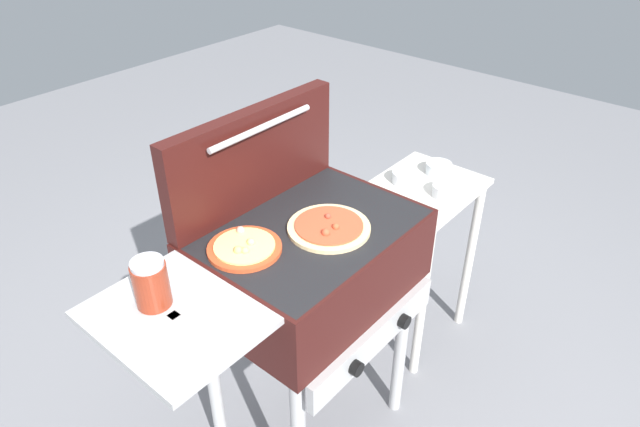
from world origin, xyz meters
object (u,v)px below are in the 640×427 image
topping_bowl_near (439,169)px  topping_bowl_far (406,178)px  pizza_cheese (244,247)px  topping_bowl_middle (447,191)px  sauce_jar (151,283)px  prep_table (419,231)px  pizza_pepperoni (329,227)px  grill (307,269)px

topping_bowl_near → topping_bowl_far: 0.15m
pizza_cheese → topping_bowl_middle: 0.87m
sauce_jar → topping_bowl_far: (1.12, 0.00, -0.20)m
prep_table → pizza_pepperoni: bearing=-175.1°
topping_bowl_near → topping_bowl_middle: bearing=-139.7°
pizza_cheese → sauce_jar: size_ratio=1.61×
pizza_cheese → topping_bowl_far: bearing=0.7°
topping_bowl_far → topping_bowl_middle: (0.01, -0.17, -0.00)m
pizza_cheese → sauce_jar: 0.29m
pizza_pepperoni → topping_bowl_middle: bearing=-4.3°
pizza_cheese → topping_bowl_far: (0.83, 0.01, -0.15)m
sauce_jar → topping_bowl_middle: bearing=-8.4°
pizza_cheese → topping_bowl_middle: (0.85, -0.16, -0.15)m
topping_bowl_near → sauce_jar: bearing=177.3°
sauce_jar → pizza_pepperoni: bearing=-13.4°
pizza_cheese → topping_bowl_near: pizza_cheese is taller
sauce_jar → topping_bowl_middle: sauce_jar is taller
prep_table → topping_bowl_far: size_ratio=7.16×
pizza_pepperoni → topping_bowl_middle: size_ratio=2.24×
grill → pizza_cheese: bearing=161.2°
pizza_cheese → topping_bowl_middle: pizza_cheese is taller
pizza_pepperoni → sauce_jar: sauce_jar is taller
pizza_pepperoni → topping_bowl_far: (0.61, 0.12, -0.15)m
topping_bowl_near → prep_table: bearing=-175.9°
pizza_cheese → pizza_pepperoni: bearing=-26.7°
topping_bowl_far → sauce_jar: bearing=-180.0°
prep_table → topping_bowl_middle: 0.25m
prep_table → pizza_cheese: bearing=176.1°
prep_table → topping_bowl_middle: size_ratio=6.97×
topping_bowl_near → topping_bowl_middle: (-0.13, -0.11, -0.00)m
pizza_pepperoni → prep_table: bearing=4.9°
pizza_cheese → topping_bowl_near: 0.99m
topping_bowl_far → pizza_pepperoni: bearing=-168.7°
topping_bowl_near → topping_bowl_middle: 0.17m
grill → sauce_jar: bearing=171.3°
topping_bowl_far → topping_bowl_middle: bearing=-85.0°
pizza_cheese → topping_bowl_near: bearing=-2.9°
prep_table → topping_bowl_near: (0.12, 0.01, 0.23)m
pizza_cheese → topping_bowl_near: size_ratio=2.03×
grill → topping_bowl_middle: (0.66, -0.10, 0.01)m
sauce_jar → topping_bowl_near: 1.28m
topping_bowl_near → topping_bowl_far: same height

